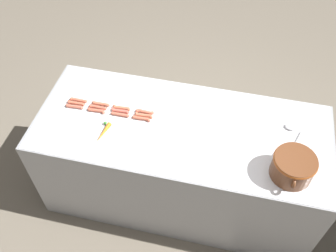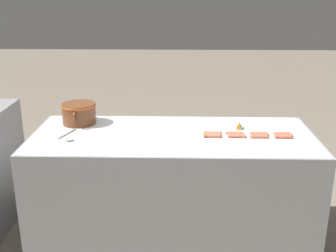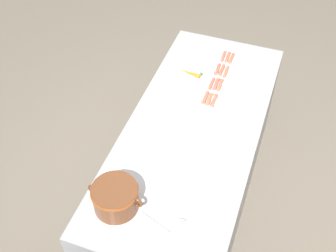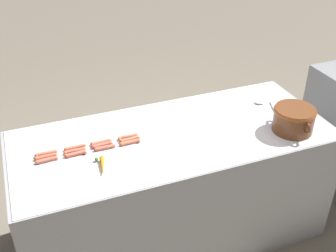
{
  "view_description": "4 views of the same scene",
  "coord_description": "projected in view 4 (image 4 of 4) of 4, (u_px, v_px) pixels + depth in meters",
  "views": [
    {
      "loc": [
        1.63,
        0.28,
        2.82
      ],
      "look_at": [
        0.1,
        -0.07,
        0.97
      ],
      "focal_mm": 39.7,
      "sensor_mm": 36.0,
      "label": 1
    },
    {
      "loc": [
        -2.85,
        -0.04,
        1.89
      ],
      "look_at": [
        0.1,
        0.04,
        0.89
      ],
      "focal_mm": 44.58,
      "sensor_mm": 36.0,
      "label": 2
    },
    {
      "loc": [
        -0.5,
        1.91,
        2.97
      ],
      "look_at": [
        0.14,
        0.11,
        0.93
      ],
      "focal_mm": 46.3,
      "sensor_mm": 36.0,
      "label": 3
    },
    {
      "loc": [
        2.06,
        -0.83,
        2.34
      ],
      "look_at": [
        0.05,
        -0.06,
        0.97
      ],
      "focal_mm": 44.74,
      "sensor_mm": 36.0,
      "label": 4
    }
  ],
  "objects": [
    {
      "name": "hot_dog_10",
      "position": [
        105.0,
        148.0,
        2.52
      ],
      "size": [
        0.02,
        0.13,
        0.02
      ],
      "color": "#CA654E",
      "rests_on": "griddle_counter"
    },
    {
      "name": "hot_dog_9",
      "position": [
        76.0,
        154.0,
        2.46
      ],
      "size": [
        0.03,
        0.13,
        0.02
      ],
      "color": "#D0654D",
      "rests_on": "griddle_counter"
    },
    {
      "name": "ground_plane",
      "position": [
        172.0,
        231.0,
        3.13
      ],
      "size": [
        20.0,
        20.0,
        0.0
      ],
      "primitive_type": "plane",
      "color": "#756B5B"
    },
    {
      "name": "bean_pot",
      "position": [
        294.0,
        118.0,
        2.66
      ],
      "size": [
        0.33,
        0.27,
        0.16
      ],
      "color": "brown",
      "rests_on": "griddle_counter"
    },
    {
      "name": "hot_dog_11",
      "position": [
        130.0,
        143.0,
        2.56
      ],
      "size": [
        0.03,
        0.13,
        0.02
      ],
      "color": "#D5684D",
      "rests_on": "griddle_counter"
    },
    {
      "name": "hot_dog_0",
      "position": [
        46.0,
        153.0,
        2.47
      ],
      "size": [
        0.03,
        0.13,
        0.02
      ],
      "color": "#CF684C",
      "rests_on": "griddle_counter"
    },
    {
      "name": "griddle_counter",
      "position": [
        173.0,
        186.0,
        2.89
      ],
      "size": [
        0.87,
        2.06,
        0.86
      ],
      "color": "#9EA0A5",
      "rests_on": "ground_plane"
    },
    {
      "name": "hot_dog_5",
      "position": [
        75.0,
        151.0,
        2.49
      ],
      "size": [
        0.03,
        0.13,
        0.02
      ],
      "color": "#CA654D",
      "rests_on": "griddle_counter"
    },
    {
      "name": "hot_dog_8",
      "position": [
        47.0,
        160.0,
        2.41
      ],
      "size": [
        0.03,
        0.13,
        0.02
      ],
      "color": "#D16953",
      "rests_on": "griddle_counter"
    },
    {
      "name": "hot_dog_2",
      "position": [
        101.0,
        142.0,
        2.57
      ],
      "size": [
        0.03,
        0.13,
        0.02
      ],
      "color": "#CF6E4D",
      "rests_on": "griddle_counter"
    },
    {
      "name": "hot_dog_7",
      "position": [
        130.0,
        139.0,
        2.59
      ],
      "size": [
        0.03,
        0.13,
        0.02
      ],
      "color": "#CC6E4F",
      "rests_on": "griddle_counter"
    },
    {
      "name": "carrot",
      "position": [
        102.0,
        166.0,
        2.36
      ],
      "size": [
        0.18,
        0.06,
        0.03
      ],
      "color": "orange",
      "rests_on": "griddle_counter"
    },
    {
      "name": "hot_dog_3",
      "position": [
        128.0,
        137.0,
        2.62
      ],
      "size": [
        0.03,
        0.13,
        0.02
      ],
      "color": "#D1684F",
      "rests_on": "griddle_counter"
    },
    {
      "name": "hot_dog_6",
      "position": [
        102.0,
        145.0,
        2.54
      ],
      "size": [
        0.03,
        0.13,
        0.02
      ],
      "color": "#D46353",
      "rests_on": "griddle_counter"
    },
    {
      "name": "hot_dog_4",
      "position": [
        46.0,
        157.0,
        2.44
      ],
      "size": [
        0.03,
        0.13,
        0.02
      ],
      "color": "#D46A4D",
      "rests_on": "griddle_counter"
    },
    {
      "name": "serving_spoon",
      "position": [
        264.0,
        105.0,
        2.97
      ],
      "size": [
        0.27,
        0.13,
        0.02
      ],
      "color": "#B7B7BC",
      "rests_on": "griddle_counter"
    },
    {
      "name": "hot_dog_1",
      "position": [
        75.0,
        147.0,
        2.52
      ],
      "size": [
        0.03,
        0.13,
        0.02
      ],
      "color": "#CF6C4E",
      "rests_on": "griddle_counter"
    }
  ]
}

